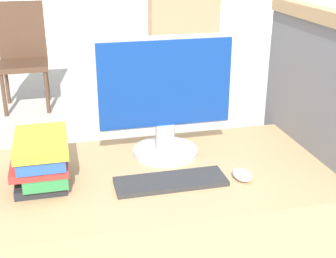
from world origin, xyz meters
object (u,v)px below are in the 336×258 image
object	(u,v)px
monitor	(165,98)
far_chair	(23,52)
mouse	(242,175)
keyboard	(171,182)
book_stack	(42,159)

from	to	relation	value
monitor	far_chair	xyz separation A→B (m)	(-0.68, 2.96, -0.43)
mouse	far_chair	xyz separation A→B (m)	(-0.89, 3.22, -0.22)
mouse	keyboard	bearing A→B (deg)	174.76
mouse	book_stack	xyz separation A→B (m)	(-0.66, 0.13, 0.07)
mouse	book_stack	bearing A→B (deg)	169.08
keyboard	far_chair	bearing A→B (deg)	101.33
monitor	keyboard	distance (m)	0.33
keyboard	mouse	size ratio (longest dim) A/B	3.96
monitor	mouse	distance (m)	0.40
far_chair	monitor	bearing A→B (deg)	-32.00
keyboard	mouse	bearing A→B (deg)	-5.24
keyboard	mouse	distance (m)	0.25
monitor	book_stack	xyz separation A→B (m)	(-0.45, -0.13, -0.14)
book_stack	far_chair	bearing A→B (deg)	94.18
monitor	mouse	world-z (taller)	monitor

